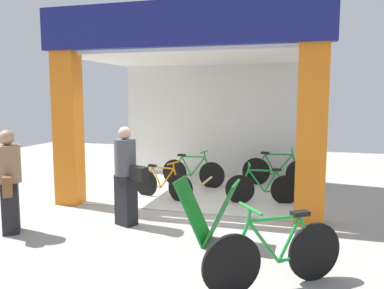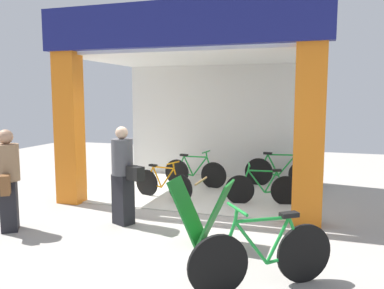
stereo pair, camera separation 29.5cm
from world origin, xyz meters
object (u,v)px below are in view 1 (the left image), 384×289
(bicycle_inside_3, at_px, (163,184))
(bicycle_parked_0, at_px, (275,255))
(sandwich_board_sign, at_px, (207,211))
(pedestrian_1, at_px, (9,180))
(pedestrian_0, at_px, (126,175))
(bicycle_inside_2, at_px, (278,171))
(bicycle_inside_0, at_px, (263,188))
(bicycle_inside_1, at_px, (193,172))

(bicycle_inside_3, xyz_separation_m, bicycle_parked_0, (2.49, -3.23, 0.06))
(sandwich_board_sign, height_order, pedestrian_1, pedestrian_1)
(bicycle_inside_3, distance_m, pedestrian_0, 1.77)
(bicycle_inside_2, height_order, pedestrian_1, pedestrian_1)
(bicycle_inside_2, relative_size, pedestrian_0, 1.03)
(sandwich_board_sign, relative_size, pedestrian_0, 0.57)
(bicycle_inside_0, xyz_separation_m, bicycle_inside_2, (0.18, 1.62, 0.05))
(bicycle_inside_0, xyz_separation_m, sandwich_board_sign, (-0.57, -2.30, 0.14))
(pedestrian_0, height_order, pedestrian_1, pedestrian_0)
(bicycle_inside_2, xyz_separation_m, sandwich_board_sign, (-0.75, -3.92, 0.10))
(bicycle_inside_0, height_order, sandwich_board_sign, sandwich_board_sign)
(bicycle_inside_0, distance_m, bicycle_parked_0, 3.46)
(bicycle_inside_0, height_order, bicycle_inside_2, bicycle_inside_2)
(bicycle_inside_3, height_order, pedestrian_1, pedestrian_1)
(bicycle_parked_0, bearing_deg, bicycle_inside_3, 127.60)
(pedestrian_0, bearing_deg, bicycle_inside_0, 43.04)
(bicycle_inside_2, bearing_deg, bicycle_inside_0, -96.35)
(bicycle_inside_2, distance_m, pedestrian_0, 4.17)
(bicycle_inside_1, bearing_deg, bicycle_inside_3, -102.73)
(bicycle_inside_3, xyz_separation_m, pedestrian_1, (-1.58, -2.53, 0.51))
(bicycle_inside_0, distance_m, sandwich_board_sign, 2.37)
(bicycle_inside_2, bearing_deg, pedestrian_0, -122.12)
(bicycle_inside_2, bearing_deg, sandwich_board_sign, -100.88)
(pedestrian_0, bearing_deg, pedestrian_1, -151.95)
(bicycle_inside_0, relative_size, pedestrian_1, 0.89)
(pedestrian_0, bearing_deg, bicycle_inside_2, 57.88)
(pedestrian_1, bearing_deg, sandwich_board_sign, 8.02)
(bicycle_inside_0, distance_m, bicycle_inside_1, 2.03)
(sandwich_board_sign, bearing_deg, bicycle_inside_3, 124.46)
(bicycle_inside_3, relative_size, bicycle_parked_0, 0.98)
(bicycle_inside_0, relative_size, bicycle_parked_0, 1.01)
(bicycle_inside_0, bearing_deg, pedestrian_0, -136.96)
(bicycle_inside_1, xyz_separation_m, bicycle_parked_0, (2.20, -4.50, 0.04))
(bicycle_parked_0, distance_m, pedestrian_0, 2.97)
(bicycle_inside_3, xyz_separation_m, sandwich_board_sign, (1.44, -2.10, 0.14))
(bicycle_inside_1, relative_size, bicycle_parked_0, 1.08)
(bicycle_inside_1, bearing_deg, bicycle_inside_0, -31.75)
(bicycle_inside_1, xyz_separation_m, pedestrian_0, (-0.29, -2.96, 0.50))
(bicycle_inside_0, xyz_separation_m, pedestrian_0, (-2.02, -1.89, 0.52))
(bicycle_inside_2, distance_m, bicycle_parked_0, 5.06)
(bicycle_parked_0, bearing_deg, bicycle_inside_0, 97.85)
(bicycle_inside_1, distance_m, bicycle_inside_3, 1.30)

